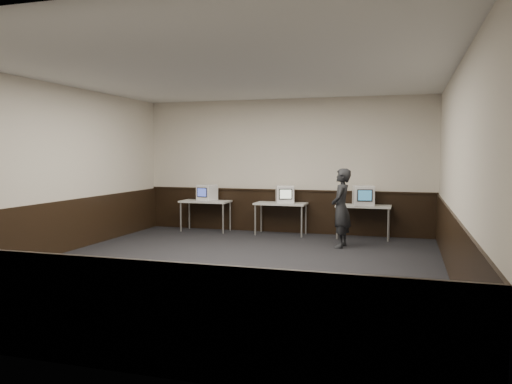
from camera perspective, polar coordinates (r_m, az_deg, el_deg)
floor at (r=8.39m, az=-3.18°, el=-8.67°), size 8.00×8.00×0.00m
ceiling at (r=8.27m, az=-3.27°, el=13.47°), size 8.00×8.00×0.00m
back_wall at (r=12.01m, az=3.33°, el=2.98°), size 7.00×0.00×7.00m
front_wall at (r=4.63m, az=-20.42°, el=0.50°), size 7.00×0.00×7.00m
left_wall at (r=9.93m, az=-22.58°, el=2.36°), size 0.00×8.00×8.00m
right_wall at (r=7.71m, az=22.02°, el=1.89°), size 0.00×8.00×8.00m
wainscot_back at (r=12.07m, az=3.28°, el=-2.25°), size 6.98×0.04×1.00m
wainscot_front at (r=4.84m, az=-19.92°, el=-12.59°), size 6.98×0.04×1.00m
wainscot_left at (r=10.01m, az=-22.31°, el=-3.94°), size 0.04×7.98×1.00m
wainscot_right at (r=7.83m, az=21.65°, el=-6.17°), size 0.04×7.98×1.00m
wainscot_rail at (r=12.00m, az=3.27°, el=0.20°), size 6.98×0.06×0.04m
desk_left at (r=12.28m, az=-5.79°, el=-1.32°), size 1.20×0.60×0.75m
desk_center at (r=11.68m, az=2.85°, el=-1.59°), size 1.20×0.60×0.75m
desk_right at (r=11.38m, az=12.18°, el=-1.84°), size 1.20×0.60×0.75m
emac_left at (r=12.28m, az=-5.62°, el=-0.07°), size 0.47×0.49×0.39m
emac_center at (r=11.64m, az=3.30°, el=-0.26°), size 0.52×0.53×0.40m
emac_right at (r=11.30m, az=12.17°, el=-0.40°), size 0.53×0.55×0.44m
person at (r=10.21m, az=9.70°, el=-1.83°), size 0.42×0.60×1.60m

